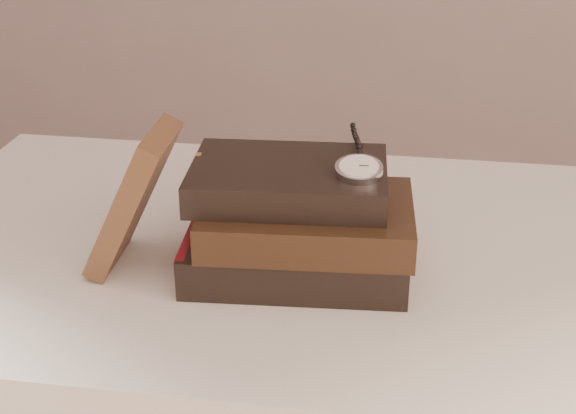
# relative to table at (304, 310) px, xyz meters

# --- Properties ---
(table) EXTENTS (1.00, 0.60, 0.75)m
(table) POSITION_rel_table_xyz_m (0.00, 0.00, 0.00)
(table) COLOR silver
(table) RESTS_ON ground
(book_stack) EXTENTS (0.26, 0.18, 0.12)m
(book_stack) POSITION_rel_table_xyz_m (0.00, -0.06, 0.15)
(book_stack) COLOR black
(book_stack) RESTS_ON table
(journal) EXTENTS (0.10, 0.11, 0.16)m
(journal) POSITION_rel_table_xyz_m (-0.18, -0.07, 0.17)
(journal) COLOR #3E2618
(journal) RESTS_ON table
(pocket_watch) EXTENTS (0.05, 0.15, 0.02)m
(pocket_watch) POSITION_rel_table_xyz_m (0.06, -0.06, 0.22)
(pocket_watch) COLOR silver
(pocket_watch) RESTS_ON book_stack
(eyeglasses) EXTENTS (0.11, 0.12, 0.05)m
(eyeglasses) POSITION_rel_table_xyz_m (-0.09, 0.02, 0.16)
(eyeglasses) COLOR silver
(eyeglasses) RESTS_ON book_stack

